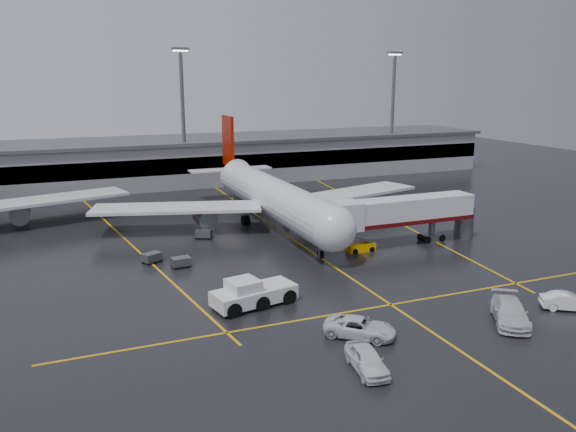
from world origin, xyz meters
name	(u,v)px	position (x,y,z in m)	size (l,w,h in m)	color
ground	(297,242)	(0.00, 0.00, 0.00)	(220.00, 220.00, 0.00)	black
apron_line_centre	(297,242)	(0.00, 0.00, 0.01)	(0.25, 90.00, 0.02)	gold
apron_line_stop	(391,305)	(0.00, -22.00, 0.01)	(60.00, 0.25, 0.02)	gold
apron_line_left	(124,238)	(-20.00, 10.00, 0.01)	(0.25, 70.00, 0.02)	gold
apron_line_right	(379,212)	(18.00, 10.00, 0.01)	(0.25, 70.00, 0.02)	gold
terminal	(204,159)	(0.00, 47.93, 4.32)	(122.00, 19.00, 8.60)	gray
light_mast_mid	(183,110)	(-5.00, 42.00, 14.47)	(3.00, 1.20, 25.45)	#595B60
light_mast_right	(393,105)	(40.00, 42.00, 14.47)	(3.00, 1.20, 25.45)	#595B60
main_airliner	(270,195)	(0.00, 9.70, 4.21)	(48.80, 45.60, 14.10)	silver
jet_bridge	(405,214)	(11.87, -6.00, 3.93)	(19.90, 3.40, 6.05)	silver
pushback_tractor	(252,294)	(-11.79, -17.40, 1.09)	(8.14, 4.64, 2.74)	silver
belt_loader	(361,247)	(5.56, -6.51, 0.52)	(3.36, 1.61, 2.11)	#E7A003
service_van_a	(360,327)	(-5.86, -26.67, 0.79)	(2.63, 5.70, 1.58)	silver
service_van_b	(510,312)	(7.21, -29.03, 0.94)	(2.64, 6.50, 1.89)	silver
service_van_c	(568,302)	(13.99, -28.89, 0.77)	(1.62, 4.65, 1.53)	white
service_van_d	(367,360)	(-8.04, -31.60, 0.84)	(1.97, 4.91, 1.67)	silver
baggage_cart_a	(181,262)	(-15.54, -4.25, 0.63)	(2.10, 1.47, 1.12)	#595B60
baggage_cart_b	(152,257)	(-18.22, -1.43, 0.63)	(2.38, 2.08, 1.12)	#595B60
baggage_cart_c	(204,234)	(-10.49, 6.00, 0.63)	(2.37, 2.04, 1.12)	#595B60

